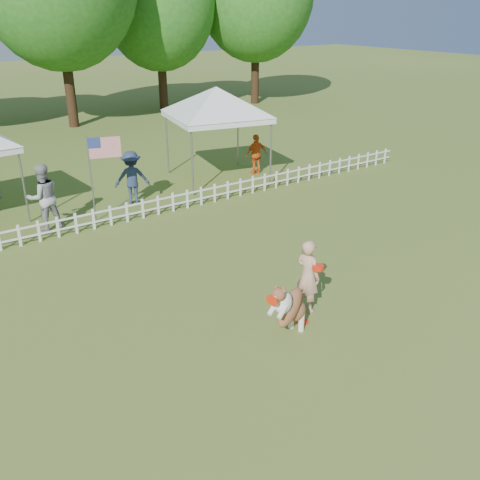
# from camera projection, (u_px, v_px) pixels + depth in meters

# --- Properties ---
(ground) EXTENTS (120.00, 120.00, 0.00)m
(ground) POSITION_uv_depth(u_px,v_px,m) (288.00, 328.00, 10.40)
(ground) COLOR #405C1D
(ground) RESTS_ON ground
(picket_fence) EXTENTS (22.00, 0.08, 0.60)m
(picket_fence) POSITION_uv_depth(u_px,v_px,m) (135.00, 210.00, 15.54)
(picket_fence) COLOR white
(picket_fence) RESTS_ON ground
(handler) EXTENTS (0.44, 0.61, 1.55)m
(handler) POSITION_uv_depth(u_px,v_px,m) (308.00, 276.00, 10.75)
(handler) COLOR tan
(handler) RESTS_ON ground
(dog) EXTENTS (1.27, 0.80, 1.25)m
(dog) POSITION_uv_depth(u_px,v_px,m) (290.00, 307.00, 9.94)
(dog) COLOR brown
(dog) RESTS_ON ground
(frisbee_on_turf) EXTENTS (0.29, 0.29, 0.02)m
(frisbee_on_turf) POSITION_uv_depth(u_px,v_px,m) (302.00, 322.00, 10.61)
(frisbee_on_turf) COLOR red
(frisbee_on_turf) RESTS_ON ground
(canopy_tent_right) EXTENTS (3.62, 3.62, 3.18)m
(canopy_tent_right) POSITION_uv_depth(u_px,v_px,m) (217.00, 135.00, 18.75)
(canopy_tent_right) COLOR white
(canopy_tent_right) RESTS_ON ground
(flag_pole) EXTENTS (0.95, 0.36, 2.50)m
(flag_pole) POSITION_uv_depth(u_px,v_px,m) (91.00, 180.00, 15.04)
(flag_pole) COLOR gray
(flag_pole) RESTS_ON ground
(spectator_a) EXTENTS (0.93, 0.74, 1.86)m
(spectator_a) POSITION_uv_depth(u_px,v_px,m) (44.00, 197.00, 14.69)
(spectator_a) COLOR #97979C
(spectator_a) RESTS_ON ground
(spectator_b) EXTENTS (1.24, 0.99, 1.67)m
(spectator_b) POSITION_uv_depth(u_px,v_px,m) (132.00, 177.00, 16.70)
(spectator_b) COLOR #24304D
(spectator_b) RESTS_ON ground
(spectator_c) EXTENTS (0.89, 0.44, 1.47)m
(spectator_c) POSITION_uv_depth(u_px,v_px,m) (256.00, 154.00, 19.71)
(spectator_c) COLOR orange
(spectator_c) RESTS_ON ground
(tree_right) EXTENTS (6.20, 6.20, 10.40)m
(tree_right) POSITION_uv_depth(u_px,v_px,m) (159.00, 16.00, 29.92)
(tree_right) COLOR #265D1A
(tree_right) RESTS_ON ground
(tree_far_right) EXTENTS (7.00, 7.00, 11.40)m
(tree_far_right) POSITION_uv_depth(u_px,v_px,m) (256.00, 7.00, 32.11)
(tree_far_right) COLOR #265D1A
(tree_far_right) RESTS_ON ground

